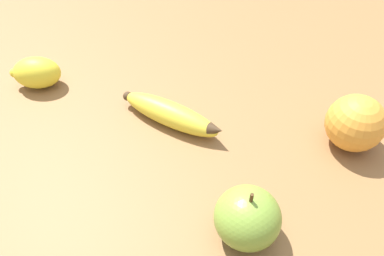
{
  "coord_description": "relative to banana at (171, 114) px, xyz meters",
  "views": [
    {
      "loc": [
        -0.39,
        0.24,
        0.44
      ],
      "look_at": [
        -0.08,
        0.01,
        0.03
      ],
      "focal_mm": 35.0,
      "sensor_mm": 36.0,
      "label": 1
    }
  ],
  "objects": [
    {
      "name": "apple",
      "position": [
        -0.22,
        0.03,
        0.02
      ],
      "size": [
        0.08,
        0.08,
        0.09
      ],
      "color": "olive",
      "rests_on": "ground_plane"
    },
    {
      "name": "orange",
      "position": [
        -0.2,
        -0.2,
        0.02
      ],
      "size": [
        0.09,
        0.09,
        0.09
      ],
      "color": "orange",
      "rests_on": "ground_plane"
    },
    {
      "name": "banana",
      "position": [
        0.0,
        0.0,
        0.0
      ],
      "size": [
        0.18,
        0.11,
        0.04
      ],
      "rotation": [
        0.0,
        0.0,
        3.56
      ],
      "color": "yellow",
      "rests_on": "ground_plane"
    },
    {
      "name": "lemon",
      "position": [
        0.22,
        0.14,
        0.01
      ],
      "size": [
        0.09,
        0.1,
        0.06
      ],
      "rotation": [
        0.0,
        0.0,
        0.95
      ],
      "color": "yellow",
      "rests_on": "ground_plane"
    },
    {
      "name": "ground_plane",
      "position": [
        0.03,
        -0.02,
        -0.02
      ],
      "size": [
        3.0,
        3.0,
        0.0
      ],
      "primitive_type": "plane",
      "color": "olive"
    }
  ]
}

